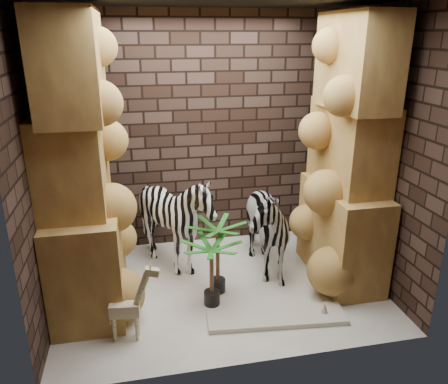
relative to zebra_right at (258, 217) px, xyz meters
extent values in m
plane|color=white|center=(-0.50, -0.32, -0.69)|extent=(3.50, 3.50, 0.00)
plane|color=black|center=(-0.50, -0.32, 2.31)|extent=(3.50, 3.50, 0.00)
plane|color=black|center=(-0.50, 0.93, 0.81)|extent=(3.50, 0.00, 3.50)
plane|color=black|center=(-0.50, -1.57, 0.81)|extent=(3.50, 0.00, 3.50)
plane|color=black|center=(-2.25, -0.32, 0.81)|extent=(0.00, 3.00, 3.00)
plane|color=black|center=(1.25, -0.32, 0.81)|extent=(0.00, 3.00, 3.00)
imported|color=white|center=(0.00, 0.00, 0.00)|extent=(0.68, 1.19, 1.38)
imported|color=white|center=(-0.94, 0.19, -0.11)|extent=(1.28, 1.47, 1.15)
cube|color=beige|center=(-0.08, -1.02, -0.66)|extent=(1.42, 0.48, 0.05)
camera|label=1|loc=(-1.35, -4.55, 2.03)|focal=35.16mm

